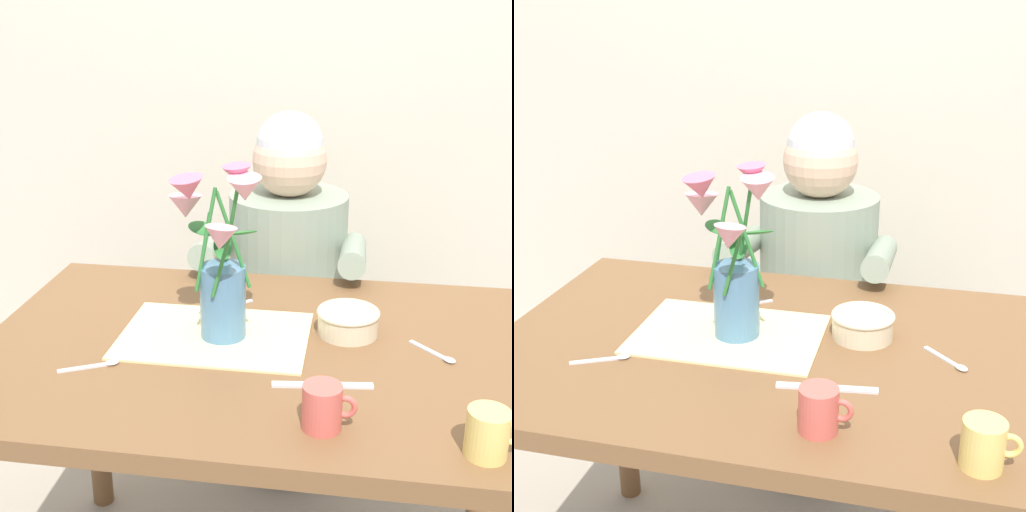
% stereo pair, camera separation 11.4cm
% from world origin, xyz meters
% --- Properties ---
extents(wood_panel_backdrop, '(4.00, 0.10, 2.50)m').
position_xyz_m(wood_panel_backdrop, '(0.00, 1.05, 1.25)').
color(wood_panel_backdrop, beige).
rests_on(wood_panel_backdrop, ground_plane).
extents(dining_table, '(1.20, 0.80, 0.74)m').
position_xyz_m(dining_table, '(0.00, 0.00, 0.64)').
color(dining_table, brown).
rests_on(dining_table, ground_plane).
extents(seated_person, '(0.45, 0.47, 1.14)m').
position_xyz_m(seated_person, '(-0.02, 0.62, 0.56)').
color(seated_person, '#4C4C56').
rests_on(seated_person, ground_plane).
extents(striped_placemat, '(0.40, 0.28, 0.00)m').
position_xyz_m(striped_placemat, '(-0.11, 0.02, 0.74)').
color(striped_placemat, beige).
rests_on(striped_placemat, dining_table).
extents(flower_vase, '(0.20, 0.26, 0.37)m').
position_xyz_m(flower_vase, '(-0.10, 0.02, 0.91)').
color(flower_vase, teal).
rests_on(flower_vase, dining_table).
extents(ceramic_bowl, '(0.14, 0.14, 0.06)m').
position_xyz_m(ceramic_bowl, '(0.17, 0.08, 0.77)').
color(ceramic_bowl, beige).
rests_on(ceramic_bowl, dining_table).
extents(dinner_knife, '(0.19, 0.04, 0.00)m').
position_xyz_m(dinner_knife, '(0.13, -0.15, 0.74)').
color(dinner_knife, silver).
rests_on(dinner_knife, dining_table).
extents(coffee_cup, '(0.09, 0.07, 0.08)m').
position_xyz_m(coffee_cup, '(0.40, -0.31, 0.78)').
color(coffee_cup, '#E5C666').
rests_on(coffee_cup, dining_table).
extents(ceramic_mug, '(0.09, 0.07, 0.08)m').
position_xyz_m(ceramic_mug, '(0.14, -0.28, 0.78)').
color(ceramic_mug, '#CC564C').
rests_on(ceramic_mug, dining_table).
extents(spoon_0, '(0.11, 0.07, 0.01)m').
position_xyz_m(spoon_0, '(-0.31, -0.14, 0.74)').
color(spoon_0, silver).
rests_on(spoon_0, dining_table).
extents(spoon_1, '(0.11, 0.08, 0.01)m').
position_xyz_m(spoon_1, '(-0.13, 0.18, 0.74)').
color(spoon_1, silver).
rests_on(spoon_1, dining_table).
extents(spoon_2, '(0.09, 0.10, 0.01)m').
position_xyz_m(spoon_2, '(0.35, 0.01, 0.74)').
color(spoon_2, silver).
rests_on(spoon_2, dining_table).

